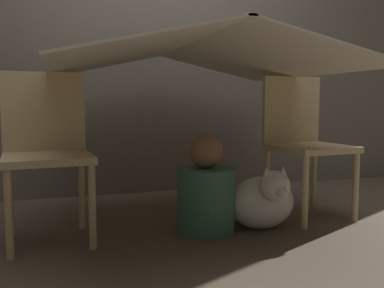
# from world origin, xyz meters

# --- Properties ---
(ground_plane) EXTENTS (8.80, 8.80, 0.00)m
(ground_plane) POSITION_xyz_m (0.00, 0.00, 0.00)
(ground_plane) COLOR brown
(wall_back) EXTENTS (7.00, 0.05, 2.50)m
(wall_back) POSITION_xyz_m (0.00, 1.21, 1.25)
(wall_back) COLOR #6B6056
(wall_back) RESTS_ON ground_plane
(chair_left) EXTENTS (0.46, 0.46, 0.88)m
(chair_left) POSITION_xyz_m (-0.77, 0.22, 0.49)
(chair_left) COLOR #D1B27F
(chair_left) RESTS_ON ground_plane
(chair_right) EXTENTS (0.48, 0.48, 0.88)m
(chair_right) POSITION_xyz_m (0.76, 0.22, 0.49)
(chair_right) COLOR #D1B27F
(chair_right) RESTS_ON ground_plane
(sheet_canopy) EXTENTS (1.54, 1.53, 0.18)m
(sheet_canopy) POSITION_xyz_m (0.00, 0.15, 0.97)
(sheet_canopy) COLOR silver
(person_front) EXTENTS (0.32, 0.32, 0.54)m
(person_front) POSITION_xyz_m (0.06, 0.07, 0.22)
(person_front) COLOR #38664C
(person_front) RESTS_ON ground_plane
(dog) EXTENTS (0.39, 0.39, 0.38)m
(dog) POSITION_xyz_m (0.38, 0.01, 0.17)
(dog) COLOR silver
(dog) RESTS_ON ground_plane
(floor_cushion) EXTENTS (0.41, 0.33, 0.10)m
(floor_cushion) POSITION_xyz_m (0.36, 0.37, 0.05)
(floor_cushion) COLOR #E5CC66
(floor_cushion) RESTS_ON ground_plane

